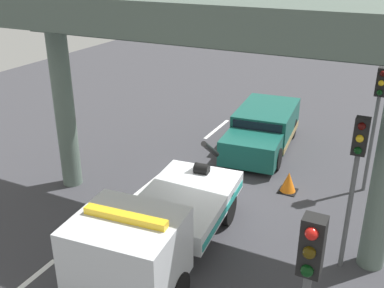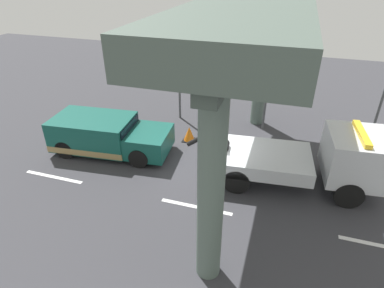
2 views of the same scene
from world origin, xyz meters
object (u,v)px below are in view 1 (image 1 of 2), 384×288
object	(u,v)px
tow_truck_white	(156,229)
traffic_light_near	(378,104)
towed_van_green	(263,129)
traffic_light_far	(356,162)
traffic_cone_orange	(288,182)

from	to	relation	value
tow_truck_white	traffic_light_near	distance (m)	8.17
towed_van_green	traffic_light_far	bearing A→B (deg)	33.50
traffic_light_near	traffic_cone_orange	distance (m)	3.81
traffic_light_far	traffic_cone_orange	distance (m)	4.78
traffic_light_near	traffic_cone_orange	bearing A→B (deg)	-61.33
traffic_light_near	traffic_cone_orange	size ratio (longest dim) A/B	5.92
tow_truck_white	traffic_light_far	world-z (taller)	traffic_light_far
tow_truck_white	towed_van_green	world-z (taller)	tow_truck_white
tow_truck_white	traffic_light_near	size ratio (longest dim) A/B	1.72
traffic_light_near	traffic_light_far	size ratio (longest dim) A/B	1.04
traffic_light_far	traffic_cone_orange	bearing A→B (deg)	-144.70
tow_truck_white	traffic_light_near	xyz separation A→B (m)	(-6.73, 4.22, 1.91)
tow_truck_white	towed_van_green	xyz separation A→B (m)	(-8.72, -0.08, -0.42)
traffic_light_near	tow_truck_white	bearing A→B (deg)	-32.08
tow_truck_white	towed_van_green	size ratio (longest dim) A/B	1.37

